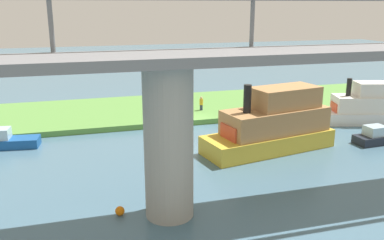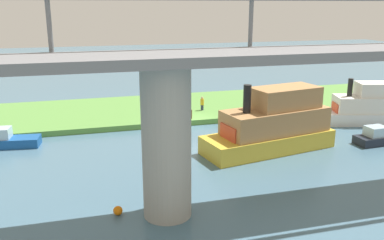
{
  "view_description": "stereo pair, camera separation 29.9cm",
  "coord_description": "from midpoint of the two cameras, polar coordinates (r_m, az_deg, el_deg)",
  "views": [
    {
      "loc": [
        10.14,
        35.02,
        10.75
      ],
      "look_at": [
        1.51,
        5.0,
        2.0
      ],
      "focal_mm": 38.6,
      "sensor_mm": 36.0,
      "label": 1
    },
    {
      "loc": [
        9.85,
        35.11,
        10.75
      ],
      "look_at": [
        1.51,
        5.0,
        2.0
      ],
      "focal_mm": 38.6,
      "sensor_mm": 36.0,
      "label": 2
    }
  ],
  "objects": [
    {
      "name": "marker_buoy",
      "position": [
        22.64,
        -10.32,
        -12.26
      ],
      "size": [
        0.5,
        0.5,
        0.5
      ],
      "primitive_type": "sphere",
      "color": "orange",
      "rests_on": "ground"
    },
    {
      "name": "person_on_bank",
      "position": [
        41.43,
        1.08,
        2.32
      ],
      "size": [
        0.48,
        0.48,
        1.39
      ],
      "color": "#2D334C",
      "rests_on": "grassy_bank"
    },
    {
      "name": "bridge_pylon",
      "position": [
        20.93,
        -3.66,
        -3.18
      ],
      "size": [
        2.52,
        2.52,
        8.01
      ],
      "primitive_type": "cylinder",
      "color": "#9E998E",
      "rests_on": "ground"
    },
    {
      "name": "ground_plane",
      "position": [
        38.01,
        -0.12,
        -0.78
      ],
      "size": [
        160.0,
        160.0,
        0.0
      ],
      "primitive_type": "plane",
      "color": "#476B7F"
    },
    {
      "name": "mooring_post",
      "position": [
        38.31,
        -0.45,
        0.79
      ],
      "size": [
        0.2,
        0.2,
        0.86
      ],
      "primitive_type": "cylinder",
      "color": "brown",
      "rests_on": "grassy_bank"
    },
    {
      "name": "riverboat_paddlewheel",
      "position": [
        35.3,
        -24.58,
        -2.61
      ],
      "size": [
        4.84,
        2.22,
        1.56
      ],
      "color": "#195199",
      "rests_on": "ground"
    },
    {
      "name": "motorboat_white",
      "position": [
        41.96,
        22.91,
        1.75
      ],
      "size": [
        8.7,
        4.86,
        4.22
      ],
      "color": "white",
      "rests_on": "ground"
    },
    {
      "name": "motorboat_red",
      "position": [
        36.38,
        24.19,
        -2.1
      ],
      "size": [
        4.45,
        1.79,
        1.46
      ],
      "color": "#1E232D",
      "rests_on": "ground"
    },
    {
      "name": "grassy_bank",
      "position": [
        43.55,
        -2.29,
        1.68
      ],
      "size": [
        80.0,
        12.0,
        0.5
      ],
      "primitive_type": "cube",
      "color": "#5B9342",
      "rests_on": "ground"
    },
    {
      "name": "skiff_small",
      "position": [
        31.88,
        10.83,
        -0.67
      ],
      "size": [
        10.73,
        5.29,
        5.25
      ],
      "color": "gold",
      "rests_on": "ground"
    },
    {
      "name": "bridge_span",
      "position": [
        19.96,
        -3.89,
        9.16
      ],
      "size": [
        73.5,
        4.3,
        3.25
      ],
      "color": "slate",
      "rests_on": "bridge_pylon"
    }
  ]
}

